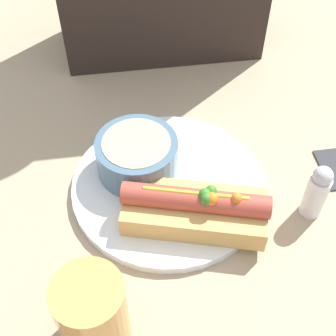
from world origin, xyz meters
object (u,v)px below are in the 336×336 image
object	(u,v)px
soup_bowl	(137,155)
drinking_glass	(93,314)
hot_dog	(195,208)
spoon	(119,162)
salt_shaker	(317,191)

from	to	relation	value
soup_bowl	drinking_glass	distance (m)	0.22
hot_dog	spoon	xyz separation A→B (m)	(-0.08, 0.10, -0.02)
soup_bowl	drinking_glass	bearing A→B (deg)	-106.72
drinking_glass	salt_shaker	distance (m)	0.30
spoon	drinking_glass	bearing A→B (deg)	147.22
hot_dog	spoon	size ratio (longest dim) A/B	1.34
soup_bowl	hot_dog	bearing A→B (deg)	-56.67
soup_bowl	spoon	xyz separation A→B (m)	(-0.02, 0.01, -0.02)
spoon	salt_shaker	size ratio (longest dim) A/B	1.65
soup_bowl	drinking_glass	size ratio (longest dim) A/B	1.04
hot_dog	soup_bowl	distance (m)	0.11
soup_bowl	salt_shaker	bearing A→B (deg)	-23.67
soup_bowl	spoon	distance (m)	0.04
soup_bowl	salt_shaker	size ratio (longest dim) A/B	1.29
spoon	drinking_glass	xyz separation A→B (m)	(-0.04, -0.23, 0.04)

